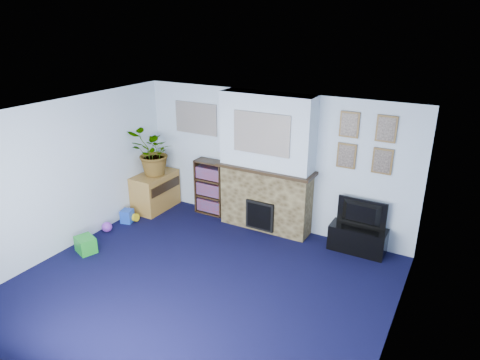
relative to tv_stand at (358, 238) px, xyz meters
The scene contains 26 objects.
floor 2.63m from the tv_stand, 129.16° to the right, with size 5.00×4.50×0.01m, color black.
ceiling 3.40m from the tv_stand, 129.16° to the right, with size 5.00×4.50×0.01m, color white.
wall_back 1.93m from the tv_stand, behind, with size 5.00×0.04×2.40m, color silver.
wall_front 4.69m from the tv_stand, 111.12° to the right, with size 5.00×0.04×2.40m, color silver.
wall_left 4.72m from the tv_stand, 153.95° to the right, with size 0.04×4.50×2.40m, color silver.
wall_right 2.41m from the tv_stand, 67.35° to the right, with size 0.04×4.50×2.40m, color silver.
chimney_breast 1.91m from the tv_stand, behind, with size 1.72×0.50×2.40m.
collage_main 2.28m from the tv_stand, behind, with size 1.00×0.03×0.68m, color gray.
collage_left 3.57m from the tv_stand, behind, with size 0.90×0.03×0.58m, color gray.
portrait_tl 1.82m from the tv_stand, 150.47° to the left, with size 0.30×0.03×0.40m, color brown.
portrait_tr 1.80m from the tv_stand, 45.44° to the left, with size 0.30×0.03×0.40m, color brown.
portrait_bl 1.34m from the tv_stand, 150.47° to the left, with size 0.30×0.03×0.40m, color brown.
portrait_br 1.31m from the tv_stand, 45.44° to the left, with size 0.30×0.03×0.40m, color brown.
tv_stand is the anchor object (origin of this frame).
television 0.42m from the tv_stand, 90.00° to the left, with size 0.78×0.10×0.45m, color black.
bookshelf 2.84m from the tv_stand, behind, with size 0.58×0.28×1.05m.
sideboard 3.91m from the tv_stand, behind, with size 0.51×0.92×0.71m, color olive.
potted_plant 3.97m from the tv_stand, behind, with size 0.80×0.69×0.89m, color #26661E.
mantel_clock 1.92m from the tv_stand, behind, with size 0.10×0.06×0.14m, color gold.
mantel_candle 1.67m from the tv_stand, behind, with size 0.05×0.05×0.17m, color #B2BFC6.
mantel_teddy 2.35m from the tv_stand, behind, with size 0.14×0.14×0.14m, color gray.
mantel_can 1.35m from the tv_stand, behind, with size 0.06×0.06×0.13m, color blue.
green_crate 4.36m from the tv_stand, 150.38° to the right, with size 0.32×0.26×0.26m, color #198C26.
toy_ball 4.27m from the tv_stand, 159.63° to the right, with size 0.18×0.18×0.18m, color purple.
toy_block 4.09m from the tv_stand, 165.40° to the right, with size 0.20×0.20×0.24m, color blue.
toy_tube 4.07m from the tv_stand, 166.52° to the right, with size 0.15×0.15×0.31m, color yellow.
Camera 1 is at (2.96, -4.16, 3.55)m, focal length 32.00 mm.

